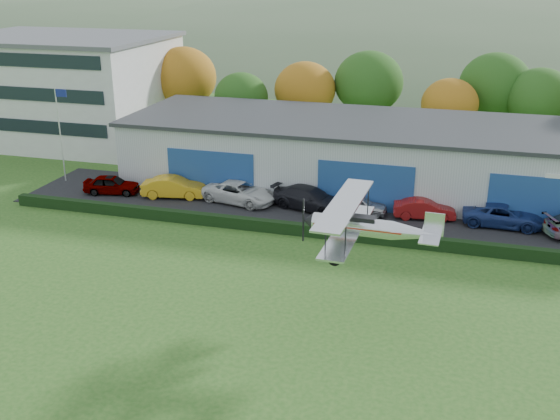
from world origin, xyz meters
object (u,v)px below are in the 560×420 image
(flagpole, at_px, (60,125))
(car_4, at_px, (359,205))
(car_0, at_px, (112,184))
(car_2, at_px, (240,193))
(car_5, at_px, (424,209))
(biplane, at_px, (364,225))
(office_block, at_px, (64,88))
(car_1, at_px, (174,187))
(hangar, at_px, (377,154))
(car_6, at_px, (504,215))
(car_3, at_px, (310,198))

(flagpole, height_order, car_4, flagpole)
(car_0, distance_m, car_2, 10.36)
(car_5, distance_m, biplane, 15.38)
(office_block, xyz_separation_m, car_1, (18.42, -14.25, -4.36))
(office_block, distance_m, biplane, 45.11)
(car_1, bearing_deg, car_0, 84.68)
(car_2, bearing_deg, hangar, -41.50)
(car_5, height_order, car_6, car_6)
(hangar, height_order, car_1, hangar)
(car_4, relative_size, car_5, 0.92)
(car_2, xyz_separation_m, car_3, (5.41, 0.06, 0.04))
(car_0, relative_size, car_4, 1.09)
(car_0, xyz_separation_m, car_3, (15.74, 0.85, 0.09))
(hangar, relative_size, car_4, 10.24)
(car_2, distance_m, car_6, 18.99)
(car_6, bearing_deg, car_1, 93.64)
(office_block, bearing_deg, car_6, -17.52)
(hangar, relative_size, car_0, 9.43)
(car_2, height_order, car_3, car_3)
(flagpole, xyz_separation_m, car_6, (34.55, -0.47, -3.98))
(car_0, bearing_deg, hangar, -79.60)
(car_1, relative_size, car_5, 1.13)
(car_3, bearing_deg, flagpole, 104.21)
(flagpole, bearing_deg, hangar, 13.51)
(car_3, height_order, car_4, car_3)
(car_4, xyz_separation_m, biplane, (2.43, -14.26, 4.21))
(hangar, height_order, flagpole, flagpole)
(car_2, xyz_separation_m, car_5, (13.66, 0.46, -0.07))
(hangar, bearing_deg, biplane, -84.01)
(office_block, relative_size, car_0, 4.78)
(car_0, distance_m, car_4, 19.45)
(office_block, relative_size, car_6, 3.78)
(car_4, bearing_deg, biplane, -171.55)
(car_2, bearing_deg, flagpole, 98.03)
(hangar, relative_size, car_3, 7.14)
(flagpole, xyz_separation_m, car_4, (24.67, -0.93, -4.06))
(car_6, bearing_deg, flagpole, 91.02)
(car_3, bearing_deg, biplane, -139.99)
(flagpole, height_order, car_2, flagpole)
(car_6, bearing_deg, car_0, 94.37)
(car_2, relative_size, car_4, 1.42)
(flagpole, distance_m, car_3, 21.37)
(office_block, height_order, car_0, office_block)
(car_4, bearing_deg, car_6, -88.60)
(hangar, distance_m, car_5, 8.06)
(car_0, bearing_deg, car_6, -98.60)
(car_2, xyz_separation_m, biplane, (11.53, -14.19, 4.10))
(car_3, bearing_deg, office_block, 81.18)
(office_block, xyz_separation_m, car_3, (29.10, -13.94, -4.34))
(car_5, distance_m, car_6, 5.32)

